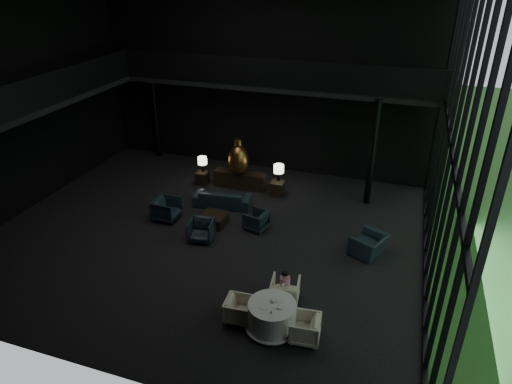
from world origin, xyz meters
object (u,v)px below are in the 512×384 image
(coffee_table, at_px, (214,219))
(console, at_px, (240,180))
(lounge_armchair_west, at_px, (166,207))
(side_table_left, at_px, (202,178))
(side_table_right, at_px, (277,188))
(lounge_armchair_east, at_px, (256,220))
(table_lamp_left, at_px, (202,161))
(lounge_armchair_south, at_px, (201,229))
(dining_chair_east, at_px, (305,328))
(dining_table, at_px, (272,318))
(dining_chair_west, at_px, (239,310))
(window_armchair, at_px, (369,242))
(table_lamp_right, at_px, (279,169))
(child, at_px, (285,281))
(bronze_urn, at_px, (238,159))
(dining_chair_north, at_px, (285,290))
(sofa, at_px, (222,195))

(coffee_table, bearing_deg, console, 92.37)
(lounge_armchair_west, bearing_deg, side_table_left, 0.60)
(side_table_right, xyz_separation_m, lounge_armchair_east, (0.02, -2.66, 0.06))
(lounge_armchair_west, bearing_deg, table_lamp_left, 0.59)
(side_table_left, relative_size, lounge_armchair_south, 0.64)
(lounge_armchair_west, bearing_deg, dining_chair_east, -124.36)
(dining_table, height_order, dining_chair_west, dining_table)
(window_armchair, distance_m, coffee_table, 5.29)
(table_lamp_left, xyz_separation_m, dining_chair_east, (5.95, -7.22, -0.62))
(console, relative_size, lounge_armchair_west, 2.23)
(table_lamp_right, relative_size, lounge_armchair_south, 0.83)
(dining_chair_west, distance_m, child, 1.41)
(coffee_table, bearing_deg, window_armchair, -1.63)
(table_lamp_left, height_order, table_lamp_right, table_lamp_right)
(dining_chair_east, bearing_deg, console, -154.59)
(child, bearing_deg, lounge_armchair_west, -30.18)
(bronze_urn, distance_m, coffee_table, 3.03)
(lounge_armchair_south, xyz_separation_m, dining_chair_west, (2.47, -3.10, -0.10))
(lounge_armchair_east, bearing_deg, window_armchair, 97.89)
(table_lamp_left, xyz_separation_m, dining_chair_north, (5.13, -6.03, -0.59))
(bronze_urn, distance_m, side_table_right, 1.89)
(side_table_right, xyz_separation_m, dining_chair_east, (2.75, -7.12, 0.06))
(table_lamp_left, height_order, dining_chair_east, table_lamp_left)
(lounge_armchair_east, xyz_separation_m, dining_table, (1.87, -4.36, -0.01))
(console, distance_m, lounge_armchair_east, 3.26)
(table_lamp_right, bearing_deg, lounge_armchair_east, -89.59)
(sofa, relative_size, coffee_table, 2.59)
(lounge_armchair_west, relative_size, dining_chair_north, 1.28)
(sofa, bearing_deg, coffee_table, 92.28)
(console, distance_m, sofa, 1.65)
(lounge_armchair_east, xyz_separation_m, coffee_table, (-1.50, -0.17, -0.16))
(side_table_right, relative_size, dining_table, 0.42)
(side_table_right, relative_size, window_armchair, 0.56)
(sofa, relative_size, lounge_armchair_east, 3.18)
(table_lamp_left, xyz_separation_m, table_lamp_right, (3.20, 0.03, 0.08))
(side_table_left, bearing_deg, console, 5.67)
(lounge_armchair_south, relative_size, dining_chair_north, 1.07)
(lounge_armchair_east, relative_size, dining_chair_west, 1.13)
(sofa, xyz_separation_m, dining_chair_north, (3.63, -4.46, -0.05))
(bronze_urn, height_order, table_lamp_left, bronze_urn)
(table_lamp_right, height_order, lounge_armchair_east, table_lamp_right)
(lounge_armchair_east, bearing_deg, coffee_table, -70.89)
(console, relative_size, table_lamp_right, 3.20)
(side_table_right, bearing_deg, sofa, -139.16)
(table_lamp_right, height_order, dining_chair_west, table_lamp_right)
(dining_chair_north, bearing_deg, window_armchair, -129.37)
(lounge_armchair_west, bearing_deg, coffee_table, -82.80)
(sofa, height_order, lounge_armchair_west, lounge_armchair_west)
(sofa, bearing_deg, dining_table, 115.83)
(lounge_armchair_east, relative_size, dining_chair_east, 1.00)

